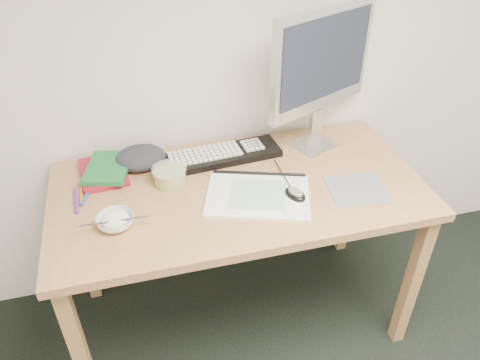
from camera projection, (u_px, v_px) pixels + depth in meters
The scene contains 18 objects.
desk at pixel (239, 204), 1.82m from camera, with size 1.40×0.70×0.75m.
mousepad at pixel (357, 189), 1.75m from camera, with size 0.21×0.19×0.00m, color gray.
sketchpad at pixel (258, 195), 1.72m from camera, with size 0.38×0.27×0.01m, color white.
keyboard at pixel (224, 155), 1.92m from camera, with size 0.47×0.15×0.03m, color black.
monitor at pixel (322, 64), 1.80m from camera, with size 0.48×0.24×0.59m.
mouse at pixel (295, 192), 1.70m from camera, with size 0.06×0.09×0.03m, color black.
rice_bowl at pixel (116, 221), 1.58m from camera, with size 0.13×0.13×0.04m, color white.
chopsticks at pixel (116, 221), 1.55m from camera, with size 0.02×0.02×0.24m, color silver.
fruit_tub at pixel (170, 176), 1.77m from camera, with size 0.13×0.13×0.06m, color #DFB54E.
book_red at pixel (104, 172), 1.83m from camera, with size 0.17×0.23×0.02m, color maroon.
book_green at pixel (108, 168), 1.81m from camera, with size 0.16×0.22×0.02m, color #1A6832.
cloth_lump at pixel (140, 158), 1.87m from camera, with size 0.17×0.14×0.07m, color #24262B.
pencil_pink at pixel (242, 174), 1.83m from camera, with size 0.01×0.01×0.20m, color pink.
pencil_tan at pixel (226, 179), 1.81m from camera, with size 0.01×0.01×0.17m, color tan.
pencil_black at pixel (265, 177), 1.82m from camera, with size 0.01×0.01×0.17m, color black.
marker_blue at pixel (87, 194), 1.72m from camera, with size 0.01×0.01×0.14m, color #214DB4.
marker_orange at pixel (82, 194), 1.73m from camera, with size 0.01×0.01×0.12m, color orange.
marker_purple at pixel (76, 201), 1.69m from camera, with size 0.01×0.01×0.14m, color #65268D.
Camera 1 is at (-0.64, 0.06, 1.81)m, focal length 35.00 mm.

